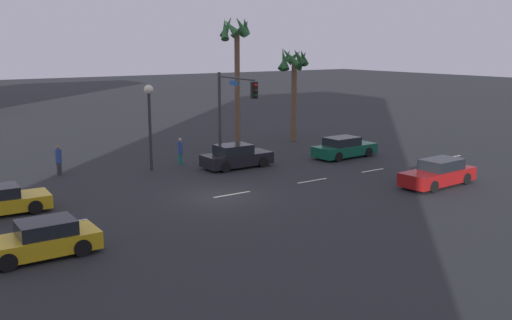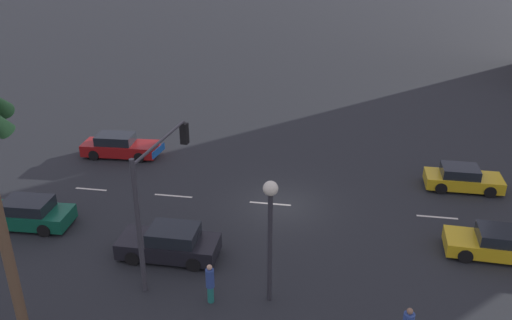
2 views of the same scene
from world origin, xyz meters
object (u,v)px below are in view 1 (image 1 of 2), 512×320
(car_5, at_px, (0,201))
(palm_tree_1, at_px, (236,46))
(car_3, at_px, (344,148))
(palm_tree_0, at_px, (293,69))
(traffic_signal, at_px, (231,103))
(pedestrian_1, at_px, (180,151))
(car_2, at_px, (439,174))
(car_4, at_px, (42,240))
(streetlamp, at_px, (149,110))
(car_1, at_px, (236,157))
(pedestrian_0, at_px, (59,160))

(car_5, relative_size, palm_tree_1, 0.44)
(car_3, distance_m, palm_tree_0, 8.88)
(traffic_signal, xyz_separation_m, pedestrian_1, (-2.60, 2.04, -3.05))
(car_3, height_order, palm_tree_1, palm_tree_1)
(palm_tree_0, bearing_deg, car_2, -98.47)
(car_4, xyz_separation_m, pedestrian_1, (11.43, 11.64, 0.30))
(traffic_signal, bearing_deg, car_3, -14.82)
(car_5, height_order, palm_tree_0, palm_tree_0)
(car_3, bearing_deg, car_4, -160.79)
(streetlamp, height_order, palm_tree_1, palm_tree_1)
(traffic_signal, bearing_deg, car_1, -98.55)
(car_4, relative_size, palm_tree_1, 0.43)
(car_4, distance_m, pedestrian_0, 13.64)
(car_2, xyz_separation_m, car_4, (-20.54, 1.16, -0.05))
(pedestrian_0, relative_size, palm_tree_0, 0.24)
(traffic_signal, bearing_deg, palm_tree_1, 54.99)
(car_3, bearing_deg, pedestrian_1, 158.37)
(car_1, bearing_deg, car_5, -170.16)
(streetlamp, bearing_deg, pedestrian_0, 159.80)
(car_2, relative_size, streetlamp, 0.92)
(car_3, bearing_deg, palm_tree_1, 121.24)
(palm_tree_0, bearing_deg, pedestrian_0, -174.40)
(car_4, bearing_deg, car_2, -3.24)
(car_2, relative_size, palm_tree_1, 0.50)
(car_2, bearing_deg, palm_tree_0, 81.53)
(car_2, xyz_separation_m, streetlamp, (-11.33, 12.29, 3.05))
(streetlamp, bearing_deg, traffic_signal, -17.67)
(traffic_signal, xyz_separation_m, palm_tree_1, (3.45, 4.93, 3.49))
(palm_tree_0, bearing_deg, palm_tree_1, -177.05)
(car_5, distance_m, streetlamp, 10.96)
(palm_tree_0, bearing_deg, car_4, -147.12)
(car_4, distance_m, palm_tree_0, 27.74)
(car_1, xyz_separation_m, car_5, (-14.15, -2.45, -0.07))
(car_4, height_order, pedestrian_0, pedestrian_0)
(palm_tree_1, bearing_deg, pedestrian_1, -154.47)
(car_1, height_order, pedestrian_1, pedestrian_1)
(car_3, xyz_separation_m, pedestrian_1, (-10.28, 4.07, 0.26))
(pedestrian_1, bearing_deg, car_3, -21.63)
(car_5, distance_m, pedestrian_1, 12.74)
(car_5, bearing_deg, car_4, -88.09)
(car_1, distance_m, car_2, 12.07)
(car_1, height_order, palm_tree_0, palm_tree_0)
(car_1, relative_size, car_4, 1.07)
(car_4, distance_m, car_5, 6.49)
(streetlamp, distance_m, palm_tree_1, 9.69)
(car_2, bearing_deg, pedestrian_1, 125.42)
(pedestrian_1, relative_size, palm_tree_1, 0.18)
(car_5, height_order, streetlamp, streetlamp)
(car_4, bearing_deg, car_1, 32.71)
(car_5, bearing_deg, car_3, 2.80)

